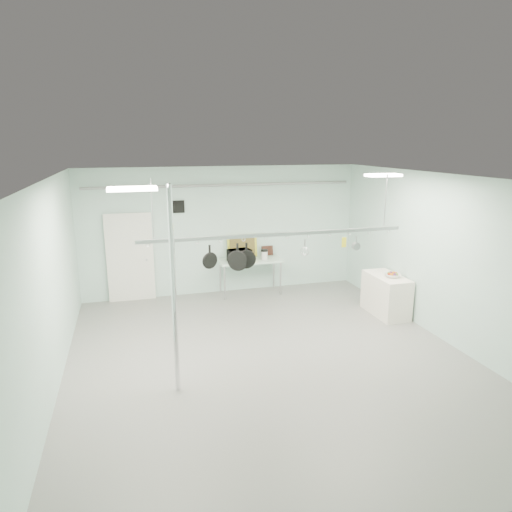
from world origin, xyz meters
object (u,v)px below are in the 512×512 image
object	(u,v)px
chrome_pole	(174,292)
coffee_canister	(264,255)
microwave	(239,255)
skillet_left	(210,256)
side_cabinet	(386,295)
skillet_mid	(237,257)
skillet_right	(246,256)
pot_rack	(277,233)
prep_table	(250,262)
fruit_bowl	(393,275)

from	to	relation	value
chrome_pole	coffee_canister	size ratio (longest dim) A/B	14.76
microwave	coffee_canister	world-z (taller)	microwave
coffee_canister	skillet_left	distance (m)	3.82
chrome_pole	side_cabinet	world-z (taller)	chrome_pole
skillet_left	skillet_mid	world-z (taller)	same
microwave	coffee_canister	size ratio (longest dim) A/B	2.49
skillet_left	skillet_right	xyz separation A→B (m)	(0.64, 0.00, -0.04)
pot_rack	skillet_right	size ratio (longest dim) A/B	10.34
pot_rack	side_cabinet	bearing A→B (deg)	20.45
side_cabinet	pot_rack	xyz separation A→B (m)	(-2.95, -1.10, 1.78)
side_cabinet	coffee_canister	size ratio (longest dim) A/B	5.53
side_cabinet	coffee_canister	distance (m)	3.09
side_cabinet	pot_rack	world-z (taller)	pot_rack
prep_table	skillet_left	distance (m)	3.81
prep_table	skillet_right	world-z (taller)	skillet_right
chrome_pole	side_cabinet	xyz separation A→B (m)	(4.85, 2.00, -1.15)
coffee_canister	skillet_left	bearing A→B (deg)	-121.24
skillet_right	pot_rack	bearing A→B (deg)	7.61
prep_table	microwave	bearing A→B (deg)	-160.84
chrome_pole	skillet_mid	xyz separation A→B (m)	(1.19, 0.90, 0.24)
chrome_pole	microwave	distance (m)	4.59
pot_rack	coffee_canister	xyz separation A→B (m)	(0.74, 3.18, -1.22)
prep_table	fruit_bowl	size ratio (longest dim) A/B	4.73
fruit_bowl	coffee_canister	bearing A→B (deg)	135.65
chrome_pole	skillet_right	bearing A→B (deg)	33.70
fruit_bowl	skillet_mid	size ratio (longest dim) A/B	0.69
prep_table	coffee_canister	distance (m)	0.40
coffee_canister	chrome_pole	bearing A→B (deg)	-122.88
coffee_canister	fruit_bowl	world-z (taller)	coffee_canister
side_cabinet	skillet_left	size ratio (longest dim) A/B	3.07
chrome_pole	skillet_mid	bearing A→B (deg)	37.11
chrome_pole	fruit_bowl	world-z (taller)	chrome_pole
microwave	skillet_mid	distance (m)	3.39
microwave	skillet_right	distance (m)	3.36
microwave	skillet_mid	size ratio (longest dim) A/B	1.10
prep_table	skillet_right	bearing A→B (deg)	-106.07
chrome_pole	pot_rack	world-z (taller)	chrome_pole
side_cabinet	chrome_pole	bearing A→B (deg)	-157.59
prep_table	skillet_left	size ratio (longest dim) A/B	4.09
prep_table	microwave	world-z (taller)	microwave
microwave	prep_table	bearing A→B (deg)	-173.24
coffee_canister	fruit_bowl	xyz separation A→B (m)	(2.26, -2.21, -0.07)
chrome_pole	skillet_mid	size ratio (longest dim) A/B	6.51
coffee_canister	fruit_bowl	bearing A→B (deg)	-44.35
prep_table	fruit_bowl	distance (m)	3.49
prep_table	microwave	xyz separation A→B (m)	(-0.30, -0.10, 0.22)
coffee_canister	skillet_left	world-z (taller)	skillet_left
chrome_pole	skillet_left	distance (m)	1.18
skillet_right	side_cabinet	bearing A→B (deg)	25.06
side_cabinet	skillet_mid	world-z (taller)	skillet_mid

